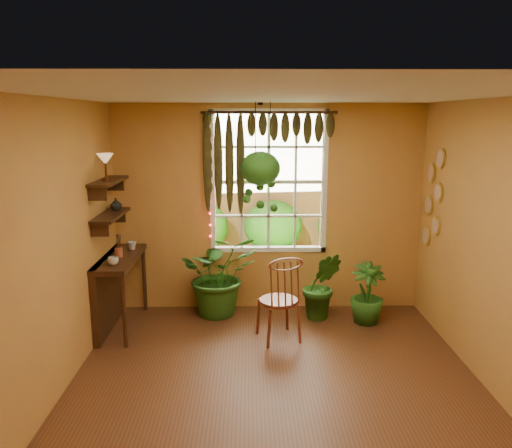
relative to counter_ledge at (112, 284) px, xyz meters
The scene contains 23 objects.
floor 2.55m from the counter_ledge, 39.96° to the right, with size 4.50×4.50×0.00m, color brown.
ceiling 3.29m from the counter_ledge, 39.96° to the right, with size 4.50×4.50×0.00m, color white.
wall_back 2.17m from the counter_ledge, 18.80° to the left, with size 4.00×4.00×0.00m, color #BB7C40.
wall_left 1.79m from the counter_ledge, 93.24° to the right, with size 4.50×4.50×0.00m, color #BB7C40.
wall_right 4.30m from the counter_ledge, 22.26° to the right, with size 4.50×4.50×0.00m, color #BB7C40.
window 2.33m from the counter_ledge, 19.65° to the left, with size 1.52×0.10×1.86m.
valance_vine 2.57m from the counter_ledge, 17.07° to the left, with size 1.70×0.12×1.10m.
string_lights 1.76m from the counter_ledge, 27.17° to the left, with size 0.03×0.03×1.54m, color #FF2633, non-canonical shape.
wall_plates 4.02m from the counter_ledge, ahead, with size 0.04×0.32×1.10m, color #F2E3C6, non-canonical shape.
counter_ledge is the anchor object (origin of this frame).
shelf_lower 0.85m from the counter_ledge, ahead, with size 0.25×0.90×0.04m, color #39220F.
shelf_upper 1.25m from the counter_ledge, ahead, with size 0.25×0.90×0.04m, color #39220F.
backyard 5.74m from the counter_ledge, 67.84° to the left, with size 14.00×10.00×12.00m.
windsor_chair 2.05m from the counter_ledge, 10.84° to the right, with size 0.56×0.57×1.18m.
potted_plant_left 1.33m from the counter_ledge, 17.41° to the left, with size 0.98×0.85×1.09m, color #214F15.
potted_plant_mid 2.59m from the counter_ledge, ahead, with size 0.48×0.39×0.88m, color #214F15.
potted_plant_right 3.13m from the counter_ledge, ahead, with size 0.42×0.42×0.76m, color #214F15.
hanging_basket 2.26m from the counter_ledge, 11.46° to the left, with size 0.49×0.49×1.34m.
cup_a 0.55m from the counter_ledge, 70.05° to the right, with size 0.12×0.12×0.09m, color silver.
cup_b 0.54m from the counter_ledge, 58.49° to the left, with size 0.11×0.11×0.10m, color beige.
brush_jar 0.50m from the counter_ledge, 13.17° to the right, with size 0.09×0.09×0.34m.
shelf_vase 0.97m from the counter_ledge, 80.51° to the left, with size 0.14×0.14×0.15m, color #B2AD99.
tiffany_lamp 1.50m from the counter_ledge, 69.57° to the right, with size 0.19×0.19×0.31m.
Camera 1 is at (-0.25, -4.15, 2.53)m, focal length 35.00 mm.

